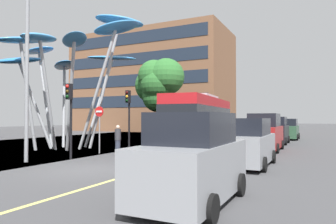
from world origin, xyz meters
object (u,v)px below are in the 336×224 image
Objects in this scene: leaf_sculpture at (71,53)px; street_lamp at (33,49)px; traffic_light_kerb_near at (70,105)px; car_parked_mid at (246,143)px; car_parked_near at (192,161)px; car_parked_far at (264,133)px; traffic_light_kerb_far at (128,107)px; no_entry_sign at (99,122)px; pedestrian at (118,140)px; traffic_light_island_mid at (163,109)px; red_bus at (201,118)px; car_far_side at (287,130)px; car_side_street at (275,131)px.

leaf_sculpture is 6.92m from street_lamp.
street_lamp is (-0.74, -1.66, 2.58)m from traffic_light_kerb_near.
car_parked_near is at bearing -89.42° from car_parked_mid.
leaf_sculpture is 2.49× the size of car_parked_far.
no_entry_sign is (-0.49, -2.34, -0.97)m from traffic_light_kerb_far.
pedestrian is 1.79m from no_entry_sign.
leaf_sculpture is at bearing 143.94° from car_parked_near.
traffic_light_kerb_near is 9.90m from traffic_light_island_mid.
red_bus is at bearing 167.02° from car_parked_far.
traffic_light_kerb_near is at bearing -168.47° from car_parked_mid.
car_far_side is (8.59, 20.52, -1.81)m from traffic_light_kerb_near.
pedestrian is (1.23, 2.46, -1.92)m from traffic_light_kerb_near.
leaf_sculpture is at bearing 160.55° from pedestrian.
car_parked_near is (8.35, -9.91, -1.77)m from traffic_light_kerb_far.
car_side_street is 2.35× the size of pedestrian.
traffic_light_kerb_far is 0.98× the size of car_side_street.
car_parked_far is (4.70, -1.08, -0.96)m from red_bus.
car_side_street is at bearing 90.55° from car_parked_far.
car_parked_mid is at bearing 11.53° from traffic_light_kerb_near.
car_parked_near is at bearing -44.88° from pedestrian.
traffic_light_kerb_far is 0.90× the size of car_parked_mid.
no_entry_sign is (-3.76, -7.10, -0.23)m from red_bus.
car_far_side is (12.61, 16.20, -5.60)m from leaf_sculpture.
traffic_light_kerb_far reaches higher than traffic_light_island_mid.
leaf_sculpture is 4.03× the size of no_entry_sign.
no_entry_sign is (-1.48, 0.23, 0.99)m from pedestrian.
street_lamp reaches higher than traffic_light_kerb_far.
traffic_light_kerb_far is 17.69m from car_far_side.
street_lamp is (-9.27, -3.40, 4.38)m from car_parked_mid.
car_parked_mid is (-0.07, 6.61, -0.06)m from car_parked_near.
street_lamp is 5.62m from no_entry_sign.
no_entry_sign is at bearing -117.94° from red_bus.
street_lamp reaches higher than red_bus.
no_entry_sign reaches higher than car_parked_mid.
leaf_sculpture is 5.72m from traffic_light_kerb_far.
leaf_sculpture is at bearing -160.26° from car_parked_far.
leaf_sculpture reaches higher than traffic_light_island_mid.
street_lamp is at bearing -98.37° from traffic_light_kerb_far.
leaf_sculpture is 2.78× the size of car_parked_near.
car_parked_far is at bearing -91.79° from car_far_side.
street_lamp reaches higher than traffic_light_island_mid.
car_parked_far reaches higher than car_parked_mid.
traffic_light_kerb_near reaches higher than car_parked_far.
car_parked_mid is at bearing 90.58° from car_parked_near.
traffic_light_island_mid is at bearing 84.82° from street_lamp.
car_side_street is at bearing 54.79° from no_entry_sign.
car_far_side is (8.29, 10.62, -1.81)m from traffic_light_island_mid.
traffic_light_kerb_far is 2.30× the size of pedestrian.
car_parked_mid is (8.28, -3.30, -1.83)m from traffic_light_kerb_far.
car_side_street is 5.92m from car_far_side.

